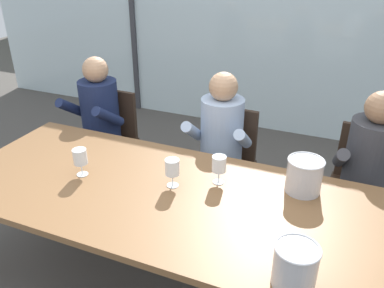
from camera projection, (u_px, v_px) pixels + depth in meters
The scene contains 16 objects.
ground at pixel (221, 203), 3.39m from camera, with size 14.00×14.00×0.00m, color #4C4742.
window_glass_panel at pixel (277, 17), 4.19m from camera, with size 7.82×0.03×2.60m, color silver.
window_mullion_left at pixel (132, 8), 4.77m from camera, with size 0.06×0.06×2.60m, color #38383D.
hillside_vineyard at pixel (319, 0), 7.72m from camera, with size 13.82×2.40×2.02m, color #386633.
dining_table at pixel (169, 202), 2.26m from camera, with size 2.62×1.07×0.73m.
chair_near_curtain at pixel (110, 133), 3.45m from camera, with size 0.46×0.46×0.88m.
chair_left_of_center at pixel (226, 156), 3.09m from camera, with size 0.46×0.46×0.88m.
chair_center at pixel (363, 180), 2.77m from camera, with size 0.47×0.47×0.88m.
person_navy_polo at pixel (95, 119), 3.29m from camera, with size 0.49×0.63×1.20m.
person_pale_blue_shirt at pixel (219, 142), 2.91m from camera, with size 0.48×0.62×1.20m.
person_charcoal_jacket at pixel (369, 170), 2.56m from camera, with size 0.48×0.63×1.20m.
ice_bucket_primary at pixel (304, 175), 2.21m from camera, with size 0.21×0.21×0.20m.
ice_bucket_secondary at pixel (295, 265), 1.60m from camera, with size 0.19×0.19×0.19m.
wine_glass_near_bucket at pixel (172, 168), 2.25m from camera, with size 0.08×0.08×0.17m.
wine_glass_center_pour at pixel (80, 158), 2.36m from camera, with size 0.08×0.08×0.17m.
wine_glass_by_right_taster at pixel (219, 165), 2.28m from camera, with size 0.08×0.08×0.17m.
Camera 1 is at (0.84, -1.66, 2.00)m, focal length 36.75 mm.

